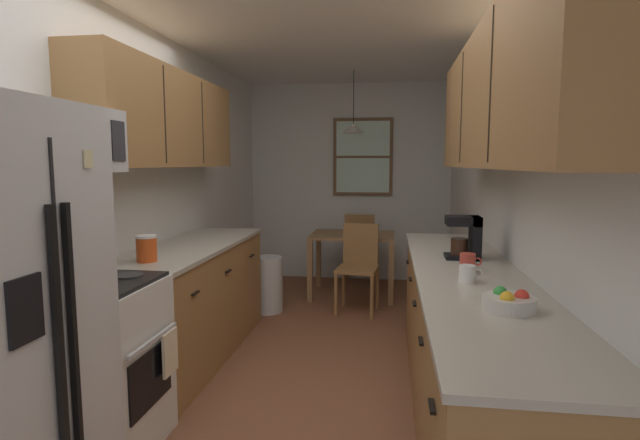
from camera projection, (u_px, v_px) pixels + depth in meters
ground_plane at (321, 352)px, 3.98m from camera, size 12.00×12.00×0.00m
wall_left at (159, 194)px, 4.02m from camera, size 0.10×9.00×2.55m
wall_right at (501, 197)px, 3.64m from camera, size 0.10×9.00×2.55m
wall_back at (349, 182)px, 6.44m from camera, size 4.40×0.10×2.55m
ceiling_slab at (321, 21)px, 3.68m from camera, size 4.40×9.00×0.08m
stove_range at (93, 365)px, 2.57m from camera, size 0.66×0.62×1.10m
microwave_over_range at (60, 139)px, 2.45m from camera, size 0.39×0.61×0.33m
counter_left at (191, 301)px, 3.83m from camera, size 0.64×1.96×0.90m
upper_cabinets_left at (165, 120)px, 3.64m from camera, size 0.33×2.04×0.70m
counter_right at (467, 347)px, 2.88m from camera, size 0.64×3.13×0.90m
upper_cabinets_right at (505, 98)px, 2.64m from camera, size 0.33×2.81×0.76m
dining_table at (352, 244)px, 5.61m from camera, size 0.94×0.71×0.72m
dining_chair_near at (359, 263)px, 5.05m from camera, size 0.45×0.45×0.90m
dining_chair_far at (360, 245)px, 6.17m from camera, size 0.41×0.41×0.90m
pendant_light at (353, 128)px, 5.46m from camera, size 0.24×0.24×0.69m
back_window at (363, 157)px, 6.30m from camera, size 0.76×0.05×0.99m
trash_bin at (268, 284)px, 5.03m from camera, size 0.31×0.31×0.57m
storage_canister at (147, 248)px, 3.12m from camera, size 0.13×0.13×0.17m
dish_towel at (170, 352)px, 2.66m from camera, size 0.02×0.16×0.24m
coffee_maker at (467, 236)px, 3.21m from camera, size 0.22×0.18×0.28m
mug_by_coffeemaker at (468, 274)px, 2.58m from camera, size 0.12×0.09×0.09m
mug_spare at (468, 262)px, 2.84m from camera, size 0.13×0.09×0.11m
fruit_bowl at (509, 301)px, 2.09m from camera, size 0.22×0.22×0.09m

